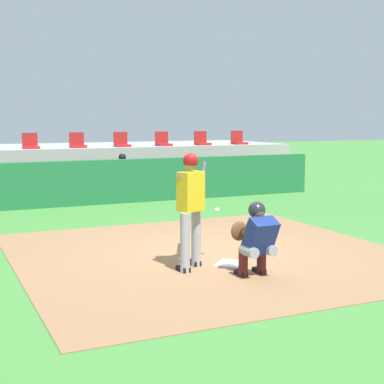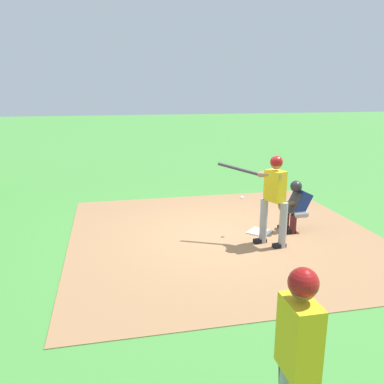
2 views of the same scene
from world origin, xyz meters
TOP-DOWN VIEW (x-y plane):
  - ground_plane at (0.00, 0.00)m, footprint 80.00×80.00m
  - dirt_infield at (0.00, 0.00)m, footprint 6.40×6.40m
  - home_plate at (0.00, -0.80)m, footprint 0.62×0.62m
  - batter_at_plate at (-0.68, -0.76)m, footprint 0.96×1.18m
  - catcher_crouched at (-0.02, -1.57)m, footprint 0.49×1.58m
  - on_deck_batter at (-5.19, 0.99)m, footprint 0.58×0.23m

SIDE VIEW (x-z plane):
  - ground_plane at x=0.00m, z-range 0.00..0.00m
  - dirt_infield at x=0.00m, z-range 0.00..0.01m
  - home_plate at x=0.00m, z-range 0.01..0.04m
  - catcher_crouched at x=-0.02m, z-range 0.05..1.17m
  - on_deck_batter at x=-5.19m, z-range 0.13..1.91m
  - batter_at_plate at x=-0.68m, z-range 0.13..1.94m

